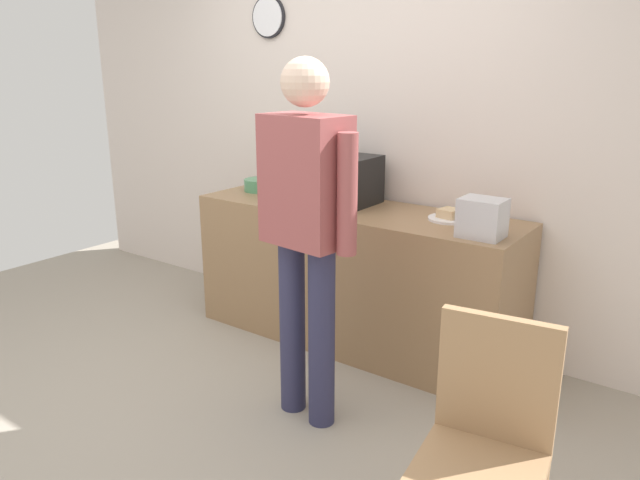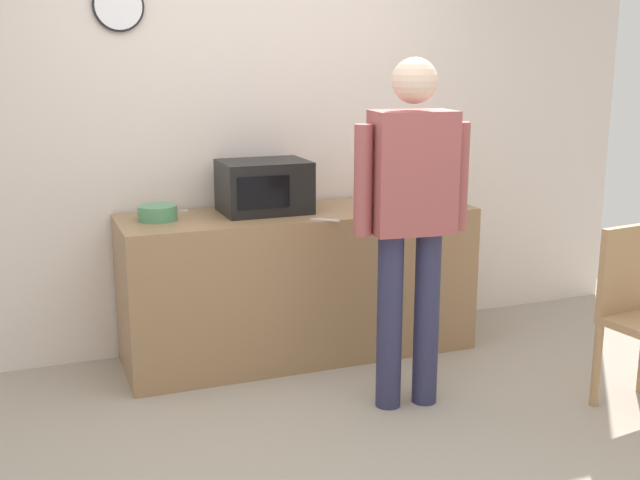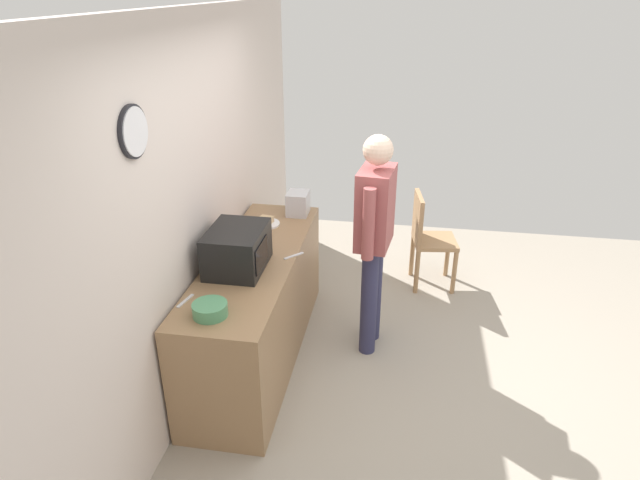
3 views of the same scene
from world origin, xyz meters
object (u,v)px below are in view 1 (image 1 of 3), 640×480
Objects in this scene: person_standing at (306,218)px; salad_bowl at (260,185)px; sandwich_plate at (449,216)px; microwave at (335,179)px; toaster at (482,218)px; wooden_chair at (485,444)px; spoon_utensil at (294,187)px; fork_utensil at (335,218)px.

salad_bowl is at bearing 140.14° from person_standing.
salad_bowl is 0.12× the size of person_standing.
sandwich_plate is 1.10× the size of salad_bowl.
microwave is 1.04m from person_standing.
salad_bowl reaches higher than sandwich_plate.
toaster is 0.12× the size of person_standing.
microwave is 0.53× the size of wooden_chair.
wooden_chair is at bearing -66.49° from toaster.
person_standing reaches higher than wooden_chair.
toaster is (1.68, -0.21, 0.06)m from salad_bowl.
microwave is at bearing 138.56° from wooden_chair.
microwave is 2.94× the size of spoon_utensil.
salad_bowl is 0.99× the size of toaster.
person_standing reaches higher than spoon_utensil.
sandwich_plate is 1.40× the size of fork_utensil.
fork_utensil is 0.10× the size of person_standing.
toaster is 0.23× the size of wooden_chair.
wooden_chair is (1.32, -1.03, -0.36)m from fork_utensil.
microwave is 2.31× the size of salad_bowl.
spoon_utensil is at bearing 130.57° from person_standing.
sandwich_plate is at bearing 0.73° from salad_bowl.
toaster is 1.29× the size of fork_utensil.
wooden_chair is at bearing -37.89° from fork_utensil.
sandwich_plate reaches higher than spoon_utensil.
person_standing is (0.97, -1.13, 0.15)m from spoon_utensil.
microwave is at bearing 124.56° from fork_utensil.
microwave is at bearing 168.27° from toaster.
fork_utensil is (0.86, -0.34, -0.04)m from salad_bowl.
salad_bowl is 1.28× the size of spoon_utensil.
microwave is 2.94× the size of fork_utensil.
wooden_chair is (1.56, -1.38, -0.51)m from microwave.
fork_utensil is at bearing -146.60° from sandwich_plate.
person_standing is (-0.31, -0.93, 0.14)m from sandwich_plate.
wooden_chair is (0.50, -1.16, -0.46)m from toaster.
sandwich_plate is 1.08× the size of toaster.
toaster is at bearing 50.50° from person_standing.
wooden_chair is at bearing -32.02° from salad_bowl.
toaster is 1.29× the size of spoon_utensil.
person_standing reaches higher than fork_utensil.
sandwich_plate is 1.40m from salad_bowl.
microwave reaches higher than salad_bowl.
spoon_utensil is 0.10× the size of person_standing.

